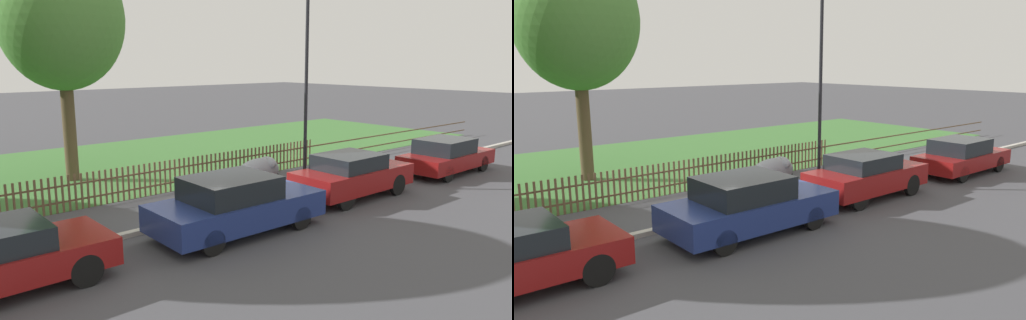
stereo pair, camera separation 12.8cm
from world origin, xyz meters
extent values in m
plane|color=#424247|center=(0.00, 0.00, 0.00)|extent=(120.00, 120.00, 0.00)
cube|color=#B2ADA3|center=(0.00, 0.10, 0.06)|extent=(39.55, 0.20, 0.12)
cube|color=#3D7033|center=(0.00, 8.34, 0.01)|extent=(39.55, 10.53, 0.01)
cube|color=brown|center=(0.00, 3.10, 0.29)|extent=(39.55, 0.03, 0.05)
cube|color=brown|center=(0.00, 3.10, 0.75)|extent=(39.55, 0.03, 0.05)
cube|color=brown|center=(-4.22, 3.07, 0.52)|extent=(0.06, 0.03, 1.04)
cube|color=brown|center=(-4.05, 3.07, 0.52)|extent=(0.06, 0.03, 1.04)
cube|color=brown|center=(-3.87, 3.07, 0.52)|extent=(0.06, 0.03, 1.04)
cube|color=brown|center=(-3.69, 3.07, 0.52)|extent=(0.06, 0.03, 1.04)
cube|color=brown|center=(-3.51, 3.07, 0.52)|extent=(0.06, 0.03, 1.04)
cube|color=brown|center=(-3.33, 3.07, 0.52)|extent=(0.06, 0.03, 1.04)
cube|color=brown|center=(-3.15, 3.07, 0.52)|extent=(0.06, 0.03, 1.04)
cube|color=brown|center=(-2.97, 3.07, 0.52)|extent=(0.06, 0.03, 1.04)
cube|color=brown|center=(-2.79, 3.07, 0.52)|extent=(0.06, 0.03, 1.04)
cube|color=brown|center=(-2.61, 3.07, 0.52)|extent=(0.06, 0.03, 1.04)
cube|color=brown|center=(-2.43, 3.07, 0.52)|extent=(0.06, 0.03, 1.04)
cube|color=brown|center=(-2.25, 3.07, 0.52)|extent=(0.06, 0.03, 1.04)
cube|color=brown|center=(-2.07, 3.07, 0.52)|extent=(0.06, 0.03, 1.04)
cube|color=brown|center=(-1.89, 3.07, 0.52)|extent=(0.06, 0.03, 1.04)
cube|color=brown|center=(-1.71, 3.07, 0.52)|extent=(0.06, 0.03, 1.04)
cube|color=brown|center=(-1.53, 3.07, 0.52)|extent=(0.06, 0.03, 1.04)
cube|color=brown|center=(-1.35, 3.07, 0.52)|extent=(0.06, 0.03, 1.04)
cube|color=brown|center=(-1.17, 3.07, 0.52)|extent=(0.06, 0.03, 1.04)
cube|color=brown|center=(-0.99, 3.07, 0.52)|extent=(0.06, 0.03, 1.04)
cube|color=brown|center=(-0.81, 3.07, 0.52)|extent=(0.06, 0.03, 1.04)
cube|color=brown|center=(-0.63, 3.07, 0.52)|extent=(0.06, 0.03, 1.04)
cube|color=brown|center=(-0.45, 3.07, 0.52)|extent=(0.06, 0.03, 1.04)
cube|color=brown|center=(-0.27, 3.07, 0.52)|extent=(0.06, 0.03, 1.04)
cube|color=brown|center=(-0.09, 3.07, 0.52)|extent=(0.06, 0.03, 1.04)
cube|color=brown|center=(0.09, 3.07, 0.52)|extent=(0.06, 0.03, 1.04)
cube|color=brown|center=(0.27, 3.07, 0.52)|extent=(0.06, 0.03, 1.04)
cube|color=brown|center=(0.45, 3.07, 0.52)|extent=(0.06, 0.03, 1.04)
cube|color=brown|center=(0.63, 3.07, 0.52)|extent=(0.06, 0.03, 1.04)
cube|color=brown|center=(0.81, 3.07, 0.52)|extent=(0.06, 0.03, 1.04)
cube|color=brown|center=(0.99, 3.07, 0.52)|extent=(0.06, 0.03, 1.04)
cube|color=brown|center=(1.17, 3.07, 0.52)|extent=(0.06, 0.03, 1.04)
cube|color=brown|center=(1.35, 3.07, 0.52)|extent=(0.06, 0.03, 1.04)
cube|color=brown|center=(1.53, 3.07, 0.52)|extent=(0.06, 0.03, 1.04)
cube|color=brown|center=(1.71, 3.07, 0.52)|extent=(0.06, 0.03, 1.04)
cube|color=brown|center=(1.89, 3.07, 0.52)|extent=(0.06, 0.03, 1.04)
cube|color=brown|center=(2.07, 3.07, 0.52)|extent=(0.06, 0.03, 1.04)
cube|color=brown|center=(2.25, 3.07, 0.52)|extent=(0.06, 0.03, 1.04)
cube|color=brown|center=(2.43, 3.07, 0.52)|extent=(0.06, 0.03, 1.04)
cube|color=brown|center=(2.61, 3.07, 0.52)|extent=(0.06, 0.03, 1.04)
cube|color=brown|center=(2.79, 3.07, 0.52)|extent=(0.06, 0.03, 1.04)
cube|color=brown|center=(2.97, 3.07, 0.52)|extent=(0.06, 0.03, 1.04)
cube|color=brown|center=(3.15, 3.07, 0.52)|extent=(0.06, 0.03, 1.04)
cube|color=brown|center=(3.33, 3.07, 0.52)|extent=(0.06, 0.03, 1.04)
cube|color=brown|center=(3.51, 3.07, 0.52)|extent=(0.06, 0.03, 1.04)
cube|color=brown|center=(3.69, 3.07, 0.52)|extent=(0.06, 0.03, 1.04)
cube|color=brown|center=(3.87, 3.07, 0.52)|extent=(0.06, 0.03, 1.04)
cube|color=brown|center=(4.05, 3.07, 0.52)|extent=(0.06, 0.03, 1.04)
cube|color=brown|center=(4.22, 3.07, 0.52)|extent=(0.06, 0.03, 1.04)
cube|color=brown|center=(4.40, 3.07, 0.52)|extent=(0.06, 0.03, 1.04)
cube|color=brown|center=(4.58, 3.07, 0.52)|extent=(0.06, 0.03, 1.04)
cube|color=brown|center=(4.76, 3.07, 0.52)|extent=(0.06, 0.03, 1.04)
cube|color=brown|center=(4.94, 3.07, 0.52)|extent=(0.06, 0.03, 1.04)
cube|color=brown|center=(5.12, 3.07, 0.52)|extent=(0.06, 0.03, 1.04)
cube|color=brown|center=(5.30, 3.07, 0.52)|extent=(0.06, 0.03, 1.04)
cube|color=brown|center=(5.48, 3.07, 0.52)|extent=(0.06, 0.03, 1.04)
cube|color=brown|center=(5.66, 3.07, 0.52)|extent=(0.06, 0.03, 1.04)
cube|color=brown|center=(5.84, 3.07, 0.52)|extent=(0.06, 0.03, 1.04)
cube|color=brown|center=(6.02, 3.07, 0.52)|extent=(0.06, 0.03, 1.04)
cube|color=brown|center=(6.20, 3.07, 0.52)|extent=(0.06, 0.03, 1.04)
cube|color=brown|center=(6.38, 3.07, 0.52)|extent=(0.06, 0.03, 1.04)
cube|color=brown|center=(6.56, 3.07, 0.52)|extent=(0.06, 0.03, 1.04)
cube|color=brown|center=(6.74, 3.07, 0.52)|extent=(0.06, 0.03, 1.04)
cube|color=brown|center=(6.92, 3.07, 0.52)|extent=(0.06, 0.03, 1.04)
cube|color=brown|center=(7.10, 3.07, 0.52)|extent=(0.06, 0.03, 1.04)
cube|color=maroon|center=(-5.29, -1.05, 0.55)|extent=(3.76, 1.79, 0.55)
cylinder|color=black|center=(-4.12, -0.23, 0.32)|extent=(0.64, 0.14, 0.64)
cylinder|color=black|center=(-4.12, -1.87, 0.32)|extent=(0.64, 0.14, 0.64)
cube|color=navy|center=(-0.11, -1.33, 0.57)|extent=(4.35, 1.91, 0.64)
cube|color=black|center=(-0.32, -1.33, 1.16)|extent=(2.09, 1.70, 0.55)
cylinder|color=black|center=(1.24, -0.48, 0.29)|extent=(0.59, 0.15, 0.59)
cylinder|color=black|center=(1.23, -2.21, 0.29)|extent=(0.59, 0.15, 0.59)
cylinder|color=black|center=(-1.44, -0.46, 0.29)|extent=(0.59, 0.15, 0.59)
cylinder|color=black|center=(-1.46, -2.18, 0.29)|extent=(0.59, 0.15, 0.59)
cube|color=maroon|center=(4.61, -1.10, 0.60)|extent=(4.02, 1.71, 0.64)
cube|color=black|center=(4.41, -1.10, 1.15)|extent=(1.93, 1.54, 0.45)
cylinder|color=black|center=(5.86, -0.32, 0.33)|extent=(0.67, 0.14, 0.67)
cylinder|color=black|center=(5.86, -1.89, 0.33)|extent=(0.67, 0.14, 0.67)
cylinder|color=black|center=(3.37, -0.31, 0.33)|extent=(0.67, 0.14, 0.67)
cylinder|color=black|center=(3.37, -1.88, 0.33)|extent=(0.67, 0.14, 0.67)
cube|color=maroon|center=(9.94, -1.26, 0.52)|extent=(4.25, 1.73, 0.53)
cube|color=black|center=(9.73, -1.27, 1.05)|extent=(2.04, 1.54, 0.54)
cylinder|color=black|center=(11.25, -0.48, 0.30)|extent=(0.60, 0.14, 0.60)
cylinder|color=black|center=(11.26, -2.04, 0.30)|extent=(0.60, 0.14, 0.60)
cylinder|color=black|center=(8.63, -0.49, 0.30)|extent=(0.60, 0.14, 0.60)
cylinder|color=black|center=(8.64, -2.05, 0.30)|extent=(0.60, 0.14, 0.60)
cylinder|color=black|center=(3.46, 1.27, 0.27)|extent=(0.55, 0.12, 0.54)
cylinder|color=black|center=(2.07, 1.21, 0.27)|extent=(0.55, 0.12, 0.54)
ellipsoid|color=gray|center=(2.76, 1.24, 0.65)|extent=(1.85, 0.64, 0.90)
ellipsoid|color=gray|center=(3.20, 1.26, 0.89)|extent=(0.45, 0.72, 0.41)
cylinder|color=brown|center=(-1.15, 6.72, 2.10)|extent=(0.44, 0.44, 4.21)
ellipsoid|color=#4C8438|center=(-1.15, 6.72, 5.52)|extent=(4.13, 4.13, 4.75)
cylinder|color=black|center=(4.33, 0.69, 3.21)|extent=(0.11, 0.11, 6.42)
camera|label=1|loc=(-7.37, -10.54, 4.16)|focal=35.00mm
camera|label=2|loc=(-7.27, -10.62, 4.16)|focal=35.00mm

